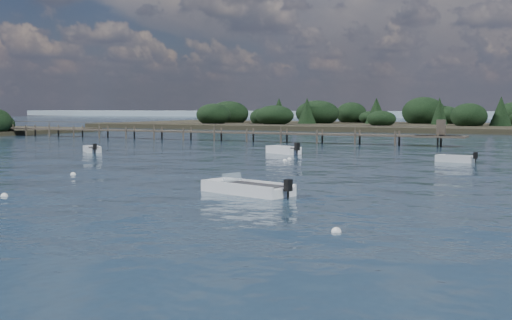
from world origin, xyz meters
The scene contains 12 objects.
ground centered at (0.00, 60.00, 0.00)m, with size 400.00×400.00×0.00m, color #152533.
tender_far_grey centered at (-22.05, 26.24, 0.15)m, with size 2.98×2.81×1.05m.
dinghy_mid_white_a centered at (2.64, 7.99, 0.14)m, with size 4.82×2.79×1.11m.
tender_far_white centered at (-6.11, 31.84, 0.18)m, with size 3.64×2.76×1.27m.
tender_far_grey_b centered at (8.32, 29.65, 0.14)m, with size 2.93×1.42×0.99m.
buoy_b centered at (9.29, 1.17, 0.00)m, with size 0.32×0.32×0.32m, color silver.
buoy_c centered at (-10.12, 10.70, 0.00)m, with size 0.32×0.32×0.32m, color silver.
buoy_e centered at (-3.24, 26.47, 0.00)m, with size 0.32×0.32×0.32m, color silver.
buoy_extra_a centered at (-6.50, 2.38, 0.00)m, with size 0.32×0.32×0.32m, color silver.
buoy_extra_b centered at (-2.96, 24.99, 0.00)m, with size 0.32×0.32×0.32m, color silver.
jetty centered at (-21.74, 47.99, 0.98)m, with size 64.50×3.20×3.40m.
distant_haze centered at (-90.00, 230.00, 0.00)m, with size 280.00×20.00×2.40m, color #8BA0AC.
Camera 1 is at (15.85, -17.79, 3.91)m, focal length 45.00 mm.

